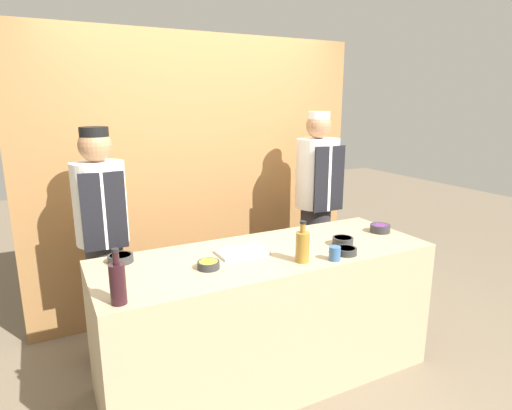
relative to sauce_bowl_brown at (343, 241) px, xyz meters
name	(u,v)px	position (x,y,z in m)	size (l,w,h in m)	color
ground_plane	(266,374)	(-0.53, 0.11, -0.93)	(14.00, 14.00, 0.00)	#756651
cabinet_wall	(199,177)	(-0.53, 1.37, 0.27)	(2.96, 0.18, 2.40)	olive
counter	(267,316)	(-0.53, 0.11, -0.48)	(2.19, 0.79, 0.90)	tan
sauce_bowl_brown	(343,241)	(0.00, 0.00, 0.00)	(0.14, 0.14, 0.05)	#2D2D2D
sauce_bowl_yellow	(208,264)	(-0.96, 0.02, 0.00)	(0.13, 0.13, 0.04)	#2D2D2D
sauce_bowl_orange	(346,251)	(-0.10, -0.15, -0.01)	(0.14, 0.14, 0.04)	#2D2D2D
sauce_bowl_purple	(380,228)	(0.43, 0.11, 0.00)	(0.15, 0.15, 0.06)	#2D2D2D
sauce_bowl_red	(121,258)	(-1.40, 0.36, 0.00)	(0.15, 0.15, 0.05)	#2D2D2D
cutting_board	(242,252)	(-0.68, 0.16, -0.02)	(0.31, 0.20, 0.02)	white
bottle_vinegar	(302,246)	(-0.42, -0.13, 0.07)	(0.08, 0.08, 0.26)	olive
bottle_wine	(118,282)	(-1.51, -0.19, 0.08)	(0.08, 0.08, 0.28)	black
cup_blue	(335,253)	(-0.23, -0.21, 0.01)	(0.07, 0.07, 0.09)	#386093
chef_left	(103,238)	(-1.43, 0.85, -0.01)	(0.36, 0.36, 1.69)	#28282D
chef_right	(316,204)	(0.38, 0.85, 0.03)	(0.37, 0.37, 1.77)	#28282D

